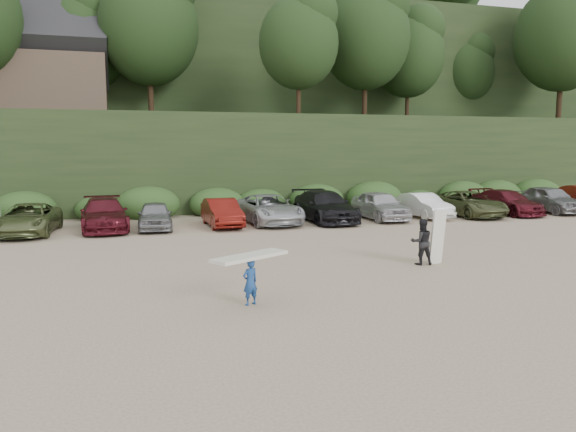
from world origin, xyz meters
name	(u,v)px	position (x,y,z in m)	size (l,w,h in m)	color
ground	(343,262)	(0.00, 0.00, 0.00)	(120.00, 120.00, 0.00)	tan
hillside_backdrop	(195,68)	(-0.26, 35.93, 11.22)	(90.00, 41.50, 28.00)	black
parked_cars	(301,208)	(1.76, 10.08, 0.75)	(39.91, 5.81, 1.63)	#98999D
child_surfer	(250,271)	(-4.31, -4.29, 0.89)	(2.19, 1.62, 1.31)	navy
adult_surfer	(423,241)	(2.45, -1.19, 0.80)	(1.26, 0.72, 1.86)	black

